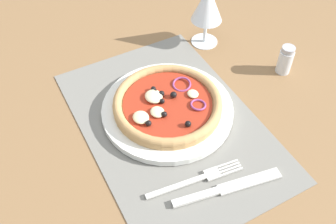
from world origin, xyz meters
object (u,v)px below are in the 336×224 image
Objects in this scene: pepper_shaker at (285,60)px; fork at (200,178)px; knife at (229,187)px; wine_glass at (207,5)px; pizza at (167,103)px; plate at (168,109)px.

fork is at bearing -63.63° from pepper_shaker.
pepper_shaker is at bearing 44.81° from knife.
knife is at bearing -55.14° from pepper_shaker.
wine_glass reaches higher than fork.
pizza is at bearing -92.19° from pepper_shaker.
wine_glass is at bearing 130.65° from plate.
wine_glass reaches higher than knife.
fork is 40.38cm from wine_glass.
plate is 1.78cm from pizza.
wine_glass is at bearing 63.58° from fork.
pizza is at bearing 88.26° from fork.
wine_glass reaches higher than pizza.
pizza reaches higher than plate.
pepper_shaker is at bearing 87.81° from plate.
pepper_shaker is (1.10, 28.81, 0.38)cm from pizza.
plate is at bearing -49.35° from wine_glass.
pizza is 3.24× the size of pepper_shaker.
pizza is 1.46× the size of wine_glass.
pepper_shaker reaches higher than pizza.
wine_glass is 2.22× the size of pepper_shaker.
plate is 1.32× the size of knife.
wine_glass reaches higher than plate.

